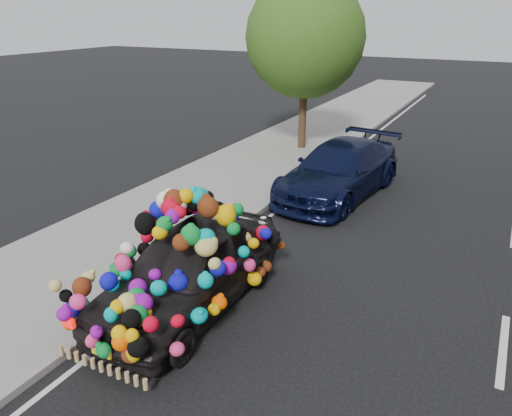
# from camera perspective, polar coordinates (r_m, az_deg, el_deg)

# --- Properties ---
(ground) EXTENTS (100.00, 100.00, 0.00)m
(ground) POSITION_cam_1_polar(r_m,az_deg,el_deg) (9.51, 4.17, -9.65)
(ground) COLOR black
(ground) RESTS_ON ground
(sidewalk) EXTENTS (4.00, 60.00, 0.12)m
(sidewalk) POSITION_cam_1_polar(r_m,az_deg,el_deg) (11.63, -15.64, -3.94)
(sidewalk) COLOR gray
(sidewalk) RESTS_ON ground
(kerb) EXTENTS (0.15, 60.00, 0.13)m
(kerb) POSITION_cam_1_polar(r_m,az_deg,el_deg) (10.49, -7.72, -6.18)
(kerb) COLOR gray
(kerb) RESTS_ON ground
(lane_markings) EXTENTS (6.00, 50.00, 0.01)m
(lane_markings) POSITION_cam_1_polar(r_m,az_deg,el_deg) (8.99, 26.40, -14.22)
(lane_markings) COLOR silver
(lane_markings) RESTS_ON ground
(tree_near_sidewalk) EXTENTS (4.20, 4.20, 6.13)m
(tree_near_sidewalk) POSITION_cam_1_polar(r_m,az_deg,el_deg) (18.37, 5.64, 18.80)
(tree_near_sidewalk) COLOR #332114
(tree_near_sidewalk) RESTS_ON ground
(plush_art_car) EXTENTS (2.13, 4.55, 2.13)m
(plush_art_car) POSITION_cam_1_polar(r_m,az_deg,el_deg) (8.68, -7.73, -4.85)
(plush_art_car) COLOR black
(plush_art_car) RESTS_ON ground
(navy_sedan) EXTENTS (2.65, 5.31, 1.48)m
(navy_sedan) POSITION_cam_1_polar(r_m,az_deg,el_deg) (14.25, 9.50, 4.30)
(navy_sedan) COLOR black
(navy_sedan) RESTS_ON ground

